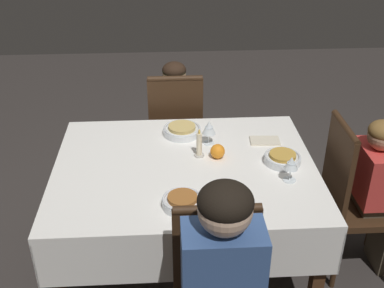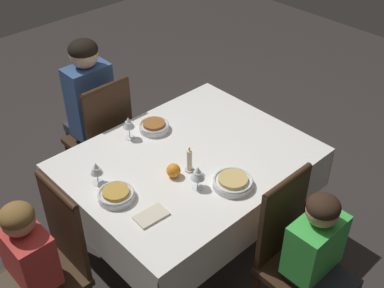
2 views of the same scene
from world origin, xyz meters
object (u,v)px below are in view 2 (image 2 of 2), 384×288
orange_fruit (173,171)px  chair_west (52,261)px  wine_glass_west (96,169)px  person_child_red (21,277)px  wine_glass_north (129,123)px  chair_north (103,135)px  bowl_south (233,182)px  chair_south (294,252)px  person_child_green (322,269)px  wine_glass_south (198,173)px  candle_centerpiece (189,162)px  person_adult_denim (88,107)px  napkin_red_folded (151,216)px  bowl_north (154,126)px  dining_table (189,168)px  bowl_west (116,194)px

orange_fruit → chair_west: bearing=171.8°
chair_west → wine_glass_west: (0.41, 0.14, 0.31)m
person_child_red → wine_glass_north: person_child_red is taller
chair_north → bowl_south: size_ratio=4.32×
person_child_red → chair_south: bearing=54.0°
person_child_green → person_child_red: (-1.13, 0.99, -0.00)m
wine_glass_south → candle_centerpiece: 0.16m
person_child_red → bowl_south: size_ratio=4.35×
person_adult_denim → orange_fruit: person_adult_denim is taller
chair_south → wine_glass_west: (-0.55, 0.96, 0.31)m
bowl_south → candle_centerpiece: 0.28m
chair_north → napkin_red_folded: size_ratio=5.55×
orange_fruit → wine_glass_west: bearing=144.5°
person_child_green → person_child_red: 1.50m
wine_glass_south → napkin_red_folded: bearing=180.0°
wine_glass_north → wine_glass_south: (-0.01, -0.62, -0.01)m
chair_south → candle_centerpiece: bearing=99.2°
person_child_red → bowl_north: bearing=105.7°
dining_table → bowl_west: 0.54m
chair_west → bowl_north: size_ratio=5.01×
wine_glass_north → bowl_south: wine_glass_north is taller
chair_west → person_adult_denim: (0.84, 0.90, 0.16)m
chair_west → wine_glass_west: bearing=108.4°
chair_south → wine_glass_north: 1.23m
person_child_green → bowl_west: (-0.55, 0.96, 0.21)m
chair_south → bowl_north: 1.16m
bowl_west → person_child_green: bearing=-60.0°
chair_north → bowl_south: chair_north is taller
person_child_green → wine_glass_north: bearing=97.1°
chair_west → wine_glass_north: size_ratio=6.36×
person_child_green → bowl_north: 1.33m
person_child_red → wine_glass_south: person_child_red is taller
person_adult_denim → wine_glass_north: size_ratio=7.92×
chair_south → candle_centerpiece: chair_south is taller
chair_west → bowl_north: (0.96, 0.32, 0.23)m
person_child_red → bowl_south: person_child_red is taller
bowl_north → wine_glass_south: bearing=-106.8°
person_child_red → wine_glass_south: size_ratio=6.79×
person_child_red → candle_centerpiece: bearing=82.6°
chair_west → bowl_south: bearing=67.3°
wine_glass_north → bowl_south: size_ratio=0.68×
bowl_south → bowl_west: (-0.53, 0.36, 0.00)m
person_child_red → wine_glass_west: 0.66m
chair_west → candle_centerpiece: chair_west is taller
orange_fruit → person_child_red: bearing=173.3°
dining_table → bowl_west: bearing=179.6°
chair_west → chair_south: bearing=49.4°
bowl_south → wine_glass_south: 0.21m
wine_glass_south → napkin_red_folded: wine_glass_south is taller
person_adult_denim → bowl_south: person_adult_denim is taller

